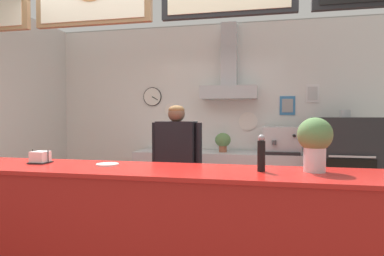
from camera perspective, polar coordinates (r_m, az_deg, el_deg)
The scene contains 12 objects.
back_wall_assembly at distance 5.25m, azimuth 2.80°, elevation 3.33°, with size 5.24×2.83×2.93m.
service_counter at distance 2.72m, azimuth -7.70°, elevation -17.89°, with size 3.75×0.68×1.06m.
back_prep_counter at distance 5.12m, azimuth 4.53°, elevation -9.24°, with size 2.52×0.63×0.92m.
pizza_oven at distance 4.87m, azimuth 24.59°, elevation -6.78°, with size 0.76×0.75×1.54m.
shop_worker at distance 3.92m, azimuth -2.67°, elevation -6.88°, with size 0.61×0.25×1.58m.
espresso_machine at distance 4.97m, azimuth 15.05°, elevation -2.07°, with size 0.53×0.45×0.38m.
potted_oregano at distance 5.18m, azimuth -2.49°, elevation -2.73°, with size 0.15×0.15×0.19m.
potted_basil at distance 5.00m, azimuth 5.31°, elevation -2.21°, with size 0.23×0.23×0.29m.
basil_vase at distance 2.52m, azimuth 20.28°, elevation -2.22°, with size 0.24×0.24×0.39m.
pepper_grinder at distance 2.44m, azimuth 11.78°, elevation -4.26°, with size 0.06×0.06×0.26m.
condiment_plate at distance 2.80m, azimuth -14.29°, elevation -6.05°, with size 0.18×0.18×0.01m.
napkin_holder at distance 3.11m, azimuth -24.54°, elevation -4.64°, with size 0.16×0.15×0.11m.
Camera 1 is at (0.87, -2.91, 1.45)m, focal length 31.16 mm.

